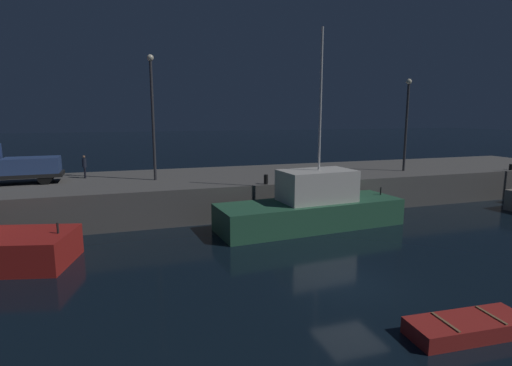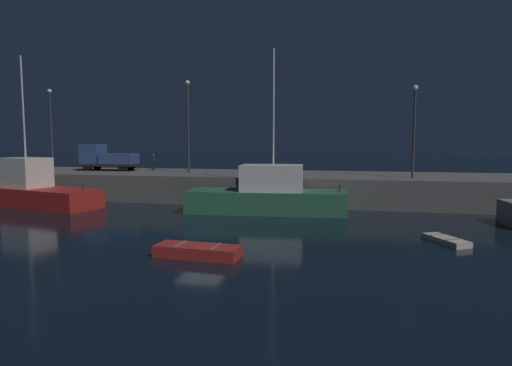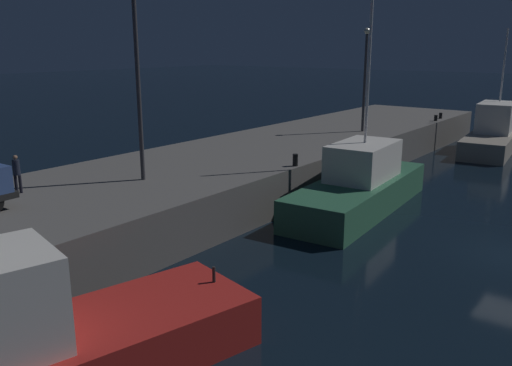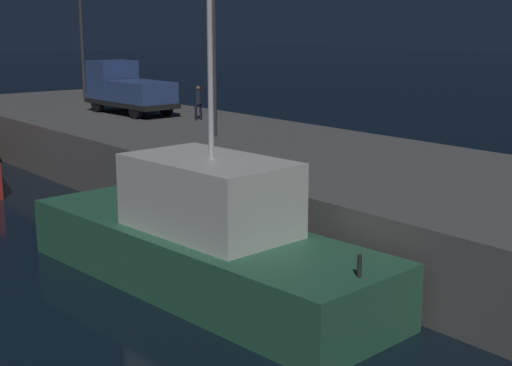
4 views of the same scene
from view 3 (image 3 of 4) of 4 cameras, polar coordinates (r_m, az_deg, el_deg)
name	(u,v)px [view 3 (image 3 of 4)]	position (r m, az deg, el deg)	size (l,w,h in m)	color
pier_quay	(225,175)	(31.07, -3.36, 0.81)	(61.12, 10.07, 2.34)	#5B5956
fishing_trawler_red	(493,134)	(48.54, 23.96, 4.81)	(11.92, 4.57, 9.86)	gray
fishing_boat_blue	(13,355)	(14.67, -24.44, -16.37)	(12.59, 6.18, 12.15)	red
fishing_boat_white	(360,186)	(28.82, 11.00, -0.29)	(11.86, 4.37, 11.90)	#2D6647
lamp_post_east	(138,73)	(25.10, -12.51, 11.39)	(0.44, 0.44, 8.53)	#38383D
lamp_post_central	(365,71)	(40.03, 11.57, 11.57)	(0.44, 0.44, 7.34)	#38383D
dockworker	(17,171)	(25.00, -24.14, 1.14)	(0.33, 0.43, 1.64)	black
bollard_west	(436,118)	(47.58, 18.61, 6.58)	(0.28, 0.28, 0.49)	black
bollard_central	(295,160)	(28.12, 4.21, 2.46)	(0.28, 0.28, 0.64)	black
bollard_east	(441,116)	(49.27, 19.07, 6.80)	(0.28, 0.28, 0.50)	black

